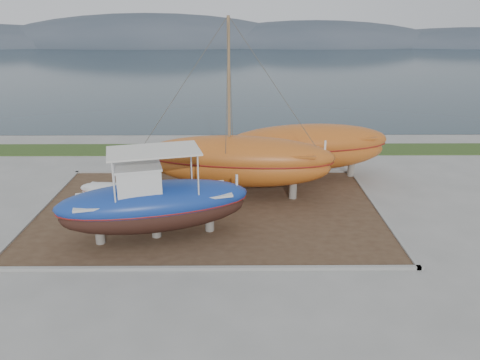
{
  "coord_description": "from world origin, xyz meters",
  "views": [
    {
      "loc": [
        1.47,
        -19.16,
        10.3
      ],
      "look_at": [
        1.65,
        4.0,
        1.77
      ],
      "focal_mm": 35.0,
      "sensor_mm": 36.0,
      "label": 1
    }
  ],
  "objects_px": {
    "white_dinghy": "(112,194)",
    "orange_bare_hull": "(307,153)",
    "blue_caique": "(154,195)",
    "orange_sailboat": "(239,111)"
  },
  "relations": [
    {
      "from": "blue_caique",
      "to": "orange_sailboat",
      "type": "height_order",
      "value": "orange_sailboat"
    },
    {
      "from": "blue_caique",
      "to": "orange_sailboat",
      "type": "distance_m",
      "value": 7.07
    },
    {
      "from": "blue_caique",
      "to": "white_dinghy",
      "type": "height_order",
      "value": "blue_caique"
    },
    {
      "from": "white_dinghy",
      "to": "orange_bare_hull",
      "type": "relative_size",
      "value": 0.37
    },
    {
      "from": "blue_caique",
      "to": "orange_bare_hull",
      "type": "bearing_deg",
      "value": 30.14
    },
    {
      "from": "white_dinghy",
      "to": "blue_caique",
      "type": "bearing_deg",
      "value": -37.24
    },
    {
      "from": "orange_sailboat",
      "to": "orange_bare_hull",
      "type": "relative_size",
      "value": 1.04
    },
    {
      "from": "orange_bare_hull",
      "to": "white_dinghy",
      "type": "bearing_deg",
      "value": -167.48
    },
    {
      "from": "white_dinghy",
      "to": "orange_sailboat",
      "type": "height_order",
      "value": "orange_sailboat"
    },
    {
      "from": "blue_caique",
      "to": "white_dinghy",
      "type": "xyz_separation_m",
      "value": [
        -3.09,
        4.01,
        -1.58
      ]
    }
  ]
}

